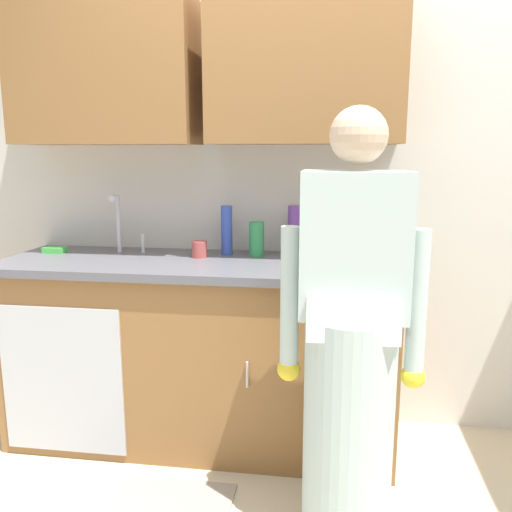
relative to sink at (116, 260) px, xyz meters
The scene contains 13 objects.
kitchen_wall_with_uppers 1.05m from the sink, 18.78° to the left, with size 4.80×0.44×2.70m.
counter_cabinet 0.64m from the sink, ahead, with size 1.90×0.62×0.90m.
countertop 0.43m from the sink, ahead, with size 1.96×0.66×0.04m, color #595960.
sink is the anchor object (origin of this frame).
person_at_sink 1.33m from the sink, 27.95° to the right, with size 0.55×0.34×1.62m.
bottle_water_tall 0.92m from the sink, 12.55° to the left, with size 0.07×0.07×0.26m, color #66388C.
bottle_dish_liquid 0.58m from the sink, 17.58° to the left, with size 0.06×0.06×0.25m, color #334CB2.
bottle_soap 1.37m from the sink, ahead, with size 0.08×0.08×0.19m, color #D8D14C.
bottle_cleaner_spray 0.72m from the sink, 11.94° to the left, with size 0.08×0.08×0.17m, color #2D8C4C.
bottle_water_short 1.07m from the sink, 10.97° to the left, with size 0.06×0.06×0.25m, color #D8D14C.
cup_by_sink 0.42m from the sink, ahead, with size 0.08×0.08×0.08m, color #B24C47.
knife_on_counter 1.15m from the sink, ahead, with size 0.24×0.02×0.01m, color silver.
sponge 0.38m from the sink, 167.51° to the left, with size 0.11×0.07×0.03m, color #4CBF4C.
Camera 1 is at (0.09, -1.78, 1.47)m, focal length 37.20 mm.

